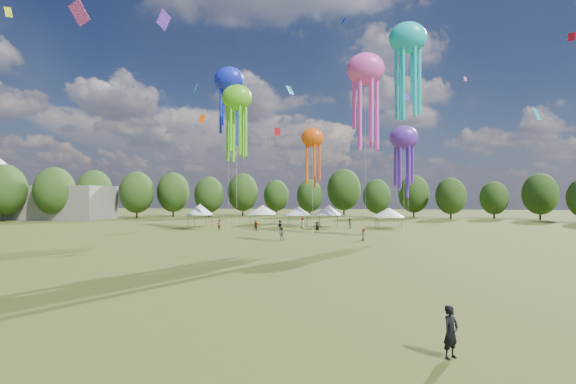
# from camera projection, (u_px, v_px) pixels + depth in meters

# --- Properties ---
(ground) EXTENTS (300.00, 300.00, 0.00)m
(ground) POSITION_uv_depth(u_px,v_px,m) (268.00, 327.00, 17.45)
(ground) COLOR #384416
(ground) RESTS_ON ground
(observer_main) EXTENTS (0.80, 0.77, 1.84)m
(observer_main) POSITION_uv_depth(u_px,v_px,m) (451.00, 332.00, 14.07)
(observer_main) COLOR black
(observer_main) RESTS_ON ground
(spectator_near) EXTENTS (0.79, 0.62, 1.62)m
(spectator_near) POSITION_uv_depth(u_px,v_px,m) (282.00, 234.00, 50.96)
(spectator_near) COLOR gray
(spectator_near) RESTS_ON ground
(spectators_far) EXTENTS (23.36, 19.69, 1.86)m
(spectators_far) POSITION_uv_depth(u_px,v_px,m) (303.00, 226.00, 64.63)
(spectators_far) COLOR gray
(spectators_far) RESTS_ON ground
(festival_tents) EXTENTS (38.56, 11.85, 4.19)m
(festival_tents) POSITION_uv_depth(u_px,v_px,m) (296.00, 210.00, 73.31)
(festival_tents) COLOR #47474C
(festival_tents) RESTS_ON ground
(show_kites) EXTENTS (33.21, 20.07, 32.43)m
(show_kites) POSITION_uv_depth(u_px,v_px,m) (333.00, 90.00, 59.01)
(show_kites) COLOR #65D523
(show_kites) RESTS_ON ground
(small_kites) EXTENTS (75.71, 56.96, 44.69)m
(small_kites) POSITION_uv_depth(u_px,v_px,m) (303.00, 26.00, 57.31)
(small_kites) COLOR #65D523
(small_kites) RESTS_ON ground
(treeline) EXTENTS (201.57, 95.24, 13.43)m
(treeline) POSITION_uv_depth(u_px,v_px,m) (303.00, 191.00, 80.02)
(treeline) COLOR #38281C
(treeline) RESTS_ON ground
(hangar) EXTENTS (40.00, 12.00, 8.00)m
(hangar) POSITION_uv_depth(u_px,v_px,m) (28.00, 202.00, 97.75)
(hangar) COLOR gray
(hangar) RESTS_ON ground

